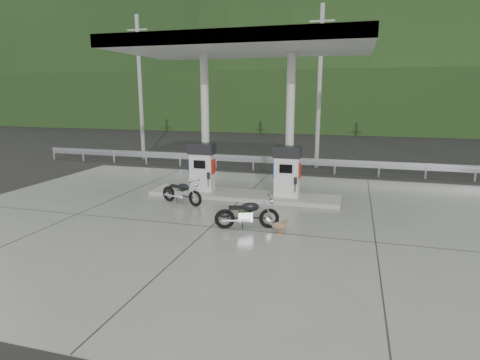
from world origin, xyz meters
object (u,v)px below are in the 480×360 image
(motorcycle_left, at_px, (247,214))
(gas_pump_right, at_px, (287,172))
(gas_pump_left, at_px, (202,167))
(motorcycle_right, at_px, (182,193))
(duck, at_px, (279,226))

(motorcycle_left, bearing_deg, gas_pump_right, 61.68)
(gas_pump_left, height_order, motorcycle_right, gas_pump_left)
(gas_pump_left, bearing_deg, motorcycle_left, -51.62)
(gas_pump_left, xyz_separation_m, gas_pump_right, (3.20, 0.00, 0.00))
(gas_pump_left, bearing_deg, duck, -44.12)
(duck, bearing_deg, motorcycle_right, 153.25)
(motorcycle_right, bearing_deg, motorcycle_left, -15.73)
(motorcycle_left, height_order, duck, motorcycle_left)
(gas_pump_left, xyz_separation_m, duck, (3.58, -3.47, -0.86))
(motorcycle_right, bearing_deg, gas_pump_right, 40.27)
(motorcycle_right, distance_m, duck, 4.34)
(gas_pump_left, xyz_separation_m, motorcycle_left, (2.62, -3.31, -0.65))
(duck, bearing_deg, gas_pump_left, 137.55)
(gas_pump_left, relative_size, gas_pump_right, 1.00)
(gas_pump_right, relative_size, duck, 3.46)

